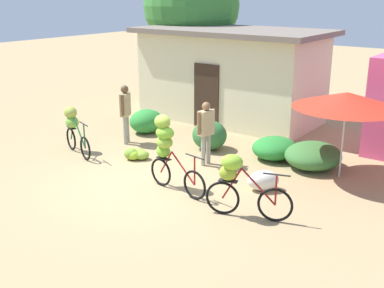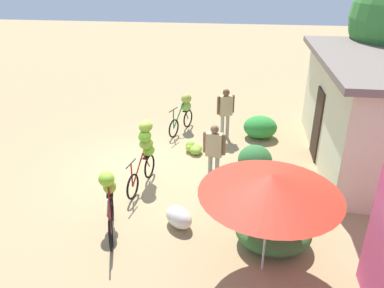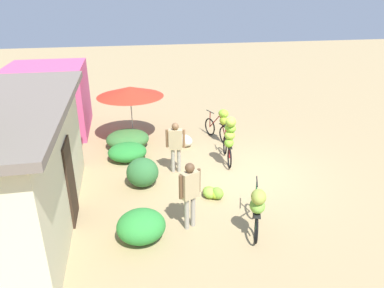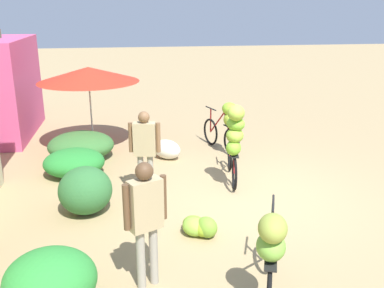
# 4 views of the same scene
# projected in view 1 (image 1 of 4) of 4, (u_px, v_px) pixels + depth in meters

# --- Properties ---
(ground_plane) EXTENTS (60.00, 60.00, 0.00)m
(ground_plane) POSITION_uv_depth(u_px,v_px,m) (145.00, 183.00, 10.68)
(ground_plane) COLOR #A0875D
(building_low) EXTENTS (6.16, 3.31, 2.96)m
(building_low) POSITION_uv_depth(u_px,v_px,m) (231.00, 74.00, 15.66)
(building_low) COLOR beige
(building_low) RESTS_ON ground
(tree_behind_building) EXTENTS (3.55, 3.55, 5.38)m
(tree_behind_building) POSITION_uv_depth(u_px,v_px,m) (191.00, 6.00, 17.60)
(tree_behind_building) COLOR brown
(tree_behind_building) RESTS_ON ground
(hedge_bush_front_left) EXTENTS (0.97, 1.07, 0.71)m
(hedge_bush_front_left) POSITION_uv_depth(u_px,v_px,m) (147.00, 121.00, 14.41)
(hedge_bush_front_left) COLOR #2E8A36
(hedge_bush_front_left) RESTS_ON ground
(hedge_bush_front_right) EXTENTS (0.95, 0.90, 0.80)m
(hedge_bush_front_right) POSITION_uv_depth(u_px,v_px,m) (210.00, 135.00, 12.86)
(hedge_bush_front_right) COLOR #2F6933
(hedge_bush_front_right) RESTS_ON ground
(hedge_bush_mid) EXTENTS (1.11, 1.25, 0.56)m
(hedge_bush_mid) POSITION_uv_depth(u_px,v_px,m) (275.00, 148.00, 12.20)
(hedge_bush_mid) COLOR #287F31
(hedge_bush_mid) RESTS_ON ground
(hedge_bush_by_door) EXTENTS (1.34, 1.50, 0.61)m
(hedge_bush_by_door) POSITION_uv_depth(u_px,v_px,m) (313.00, 156.00, 11.56)
(hedge_bush_by_door) COLOR #376E32
(hedge_bush_by_door) RESTS_ON ground
(market_umbrella) EXTENTS (2.39, 2.39, 1.99)m
(market_umbrella) POSITION_uv_depth(u_px,v_px,m) (347.00, 100.00, 10.50)
(market_umbrella) COLOR beige
(market_umbrella) RESTS_ON ground
(bicycle_leftmost) EXTENTS (1.52, 0.64, 1.22)m
(bicycle_leftmost) POSITION_uv_depth(u_px,v_px,m) (74.00, 126.00, 12.52)
(bicycle_leftmost) COLOR black
(bicycle_leftmost) RESTS_ON ground
(bicycle_near_pile) EXTENTS (1.66, 0.44, 1.63)m
(bicycle_near_pile) POSITION_uv_depth(u_px,v_px,m) (167.00, 146.00, 10.14)
(bicycle_near_pile) COLOR black
(bicycle_near_pile) RESTS_ON ground
(bicycle_center_loaded) EXTENTS (1.60, 0.65, 1.24)m
(bicycle_center_loaded) POSITION_uv_depth(u_px,v_px,m) (238.00, 181.00, 8.91)
(bicycle_center_loaded) COLOR black
(bicycle_center_loaded) RESTS_ON ground
(banana_pile_on_ground) EXTENTS (0.68, 0.64, 0.32)m
(banana_pile_on_ground) POSITION_uv_depth(u_px,v_px,m) (136.00, 154.00, 12.16)
(banana_pile_on_ground) COLOR #73A331
(banana_pile_on_ground) RESTS_ON ground
(produce_sack) EXTENTS (0.80, 0.81, 0.44)m
(produce_sack) POSITION_uv_depth(u_px,v_px,m) (263.00, 180.00, 10.26)
(produce_sack) COLOR silver
(produce_sack) RESTS_ON ground
(person_vendor) EXTENTS (0.35, 0.53, 1.65)m
(person_vendor) POSITION_uv_depth(u_px,v_px,m) (125.00, 108.00, 13.20)
(person_vendor) COLOR gray
(person_vendor) RESTS_ON ground
(person_bystander) EXTENTS (0.27, 0.57, 1.59)m
(person_bystander) POSITION_uv_depth(u_px,v_px,m) (206.00, 127.00, 11.55)
(person_bystander) COLOR gray
(person_bystander) RESTS_ON ground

